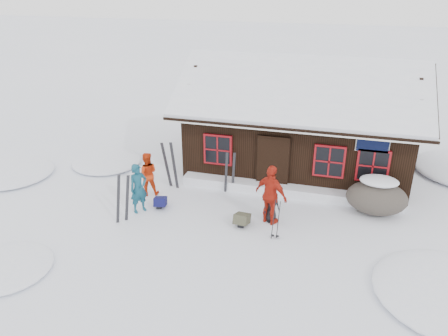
{
  "coord_description": "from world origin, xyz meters",
  "views": [
    {
      "loc": [
        3.04,
        -11.47,
        7.13
      ],
      "look_at": [
        -0.48,
        1.06,
        1.3
      ],
      "focal_mm": 35.0,
      "sensor_mm": 36.0,
      "label": 1
    }
  ],
  "objects_px": {
    "skier_teal": "(139,188)",
    "ski_poles": "(276,220)",
    "boulder": "(377,197)",
    "skier_crouched": "(271,206)",
    "backpack_olive": "(242,221)",
    "skier_orange_left": "(147,174)",
    "backpack_blue": "(161,203)",
    "ski_pair_left": "(123,199)",
    "skier_orange_right": "(271,195)"
  },
  "relations": [
    {
      "from": "boulder",
      "to": "skier_orange_right",
      "type": "bearing_deg",
      "value": -153.82
    },
    {
      "from": "skier_orange_right",
      "to": "boulder",
      "type": "height_order",
      "value": "skier_orange_right"
    },
    {
      "from": "skier_orange_right",
      "to": "skier_crouched",
      "type": "xyz_separation_m",
      "value": [
        0.01,
        0.12,
        -0.43
      ]
    },
    {
      "from": "ski_pair_left",
      "to": "backpack_blue",
      "type": "bearing_deg",
      "value": 26.63
    },
    {
      "from": "boulder",
      "to": "skier_orange_left",
      "type": "bearing_deg",
      "value": -174.0
    },
    {
      "from": "ski_pair_left",
      "to": "backpack_blue",
      "type": "height_order",
      "value": "ski_pair_left"
    },
    {
      "from": "skier_orange_left",
      "to": "backpack_blue",
      "type": "bearing_deg",
      "value": 111.83
    },
    {
      "from": "skier_teal",
      "to": "backpack_blue",
      "type": "bearing_deg",
      "value": -15.82
    },
    {
      "from": "boulder",
      "to": "skier_crouched",
      "type": "bearing_deg",
      "value": -155.5
    },
    {
      "from": "skier_teal",
      "to": "skier_orange_right",
      "type": "xyz_separation_m",
      "value": [
        4.21,
        0.43,
        0.14
      ]
    },
    {
      "from": "skier_teal",
      "to": "ski_pair_left",
      "type": "height_order",
      "value": "skier_teal"
    },
    {
      "from": "ski_poles",
      "to": "backpack_blue",
      "type": "bearing_deg",
      "value": 168.29
    },
    {
      "from": "skier_orange_left",
      "to": "skier_orange_right",
      "type": "xyz_separation_m",
      "value": [
        4.47,
        -0.76,
        0.19
      ]
    },
    {
      "from": "ski_pair_left",
      "to": "boulder",
      "type": "bearing_deg",
      "value": -10.99
    },
    {
      "from": "ski_poles",
      "to": "backpack_blue",
      "type": "distance_m",
      "value": 4.09
    },
    {
      "from": "boulder",
      "to": "ski_pair_left",
      "type": "relative_size",
      "value": 1.18
    },
    {
      "from": "skier_crouched",
      "to": "backpack_olive",
      "type": "distance_m",
      "value": 1.03
    },
    {
      "from": "skier_teal",
      "to": "backpack_olive",
      "type": "bearing_deg",
      "value": -53.38
    },
    {
      "from": "skier_orange_right",
      "to": "skier_crouched",
      "type": "relative_size",
      "value": 1.82
    },
    {
      "from": "skier_teal",
      "to": "backpack_olive",
      "type": "xyz_separation_m",
      "value": [
        3.41,
        0.04,
        -0.68
      ]
    },
    {
      "from": "backpack_olive",
      "to": "backpack_blue",
      "type": "bearing_deg",
      "value": 177.35
    },
    {
      "from": "boulder",
      "to": "ski_poles",
      "type": "distance_m",
      "value": 3.73
    },
    {
      "from": "skier_teal",
      "to": "boulder",
      "type": "xyz_separation_m",
      "value": [
        7.38,
        1.99,
        -0.26
      ]
    },
    {
      "from": "skier_crouched",
      "to": "boulder",
      "type": "relative_size",
      "value": 0.55
    },
    {
      "from": "skier_crouched",
      "to": "ski_pair_left",
      "type": "bearing_deg",
      "value": 162.56
    },
    {
      "from": "ski_pair_left",
      "to": "ski_poles",
      "type": "relative_size",
      "value": 1.25
    },
    {
      "from": "skier_orange_left",
      "to": "backpack_olive",
      "type": "bearing_deg",
      "value": 138.45
    },
    {
      "from": "skier_orange_left",
      "to": "ski_poles",
      "type": "xyz_separation_m",
      "value": [
        4.77,
        -1.59,
        -0.17
      ]
    },
    {
      "from": "skier_crouched",
      "to": "boulder",
      "type": "xyz_separation_m",
      "value": [
        3.16,
        1.44,
        0.04
      ]
    },
    {
      "from": "skier_teal",
      "to": "boulder",
      "type": "height_order",
      "value": "skier_teal"
    },
    {
      "from": "skier_orange_left",
      "to": "skier_teal",
      "type": "bearing_deg",
      "value": 77.97
    },
    {
      "from": "skier_orange_right",
      "to": "ski_pair_left",
      "type": "bearing_deg",
      "value": 40.96
    },
    {
      "from": "skier_teal",
      "to": "backpack_blue",
      "type": "relative_size",
      "value": 3.22
    },
    {
      "from": "skier_orange_left",
      "to": "backpack_olive",
      "type": "xyz_separation_m",
      "value": [
        3.66,
        -1.14,
        -0.63
      ]
    },
    {
      "from": "backpack_blue",
      "to": "skier_orange_right",
      "type": "bearing_deg",
      "value": -14.72
    },
    {
      "from": "skier_crouched",
      "to": "ski_poles",
      "type": "relative_size",
      "value": 0.81
    },
    {
      "from": "skier_teal",
      "to": "ski_poles",
      "type": "bearing_deg",
      "value": -59.23
    },
    {
      "from": "skier_crouched",
      "to": "backpack_blue",
      "type": "distance_m",
      "value": 3.71
    },
    {
      "from": "skier_orange_left",
      "to": "boulder",
      "type": "xyz_separation_m",
      "value": [
        7.64,
        0.8,
        -0.21
      ]
    },
    {
      "from": "skier_orange_right",
      "to": "skier_teal",
      "type": "bearing_deg",
      "value": 32.31
    },
    {
      "from": "ski_pair_left",
      "to": "backpack_blue",
      "type": "distance_m",
      "value": 1.48
    },
    {
      "from": "skier_orange_left",
      "to": "skier_crouched",
      "type": "height_order",
      "value": "skier_orange_left"
    },
    {
      "from": "skier_orange_left",
      "to": "boulder",
      "type": "distance_m",
      "value": 7.68
    },
    {
      "from": "skier_orange_right",
      "to": "ski_poles",
      "type": "xyz_separation_m",
      "value": [
        0.3,
        -0.83,
        -0.35
      ]
    },
    {
      "from": "ski_pair_left",
      "to": "skier_orange_left",
      "type": "bearing_deg",
      "value": 61.35
    },
    {
      "from": "skier_orange_right",
      "to": "backpack_olive",
      "type": "bearing_deg",
      "value": 51.96
    },
    {
      "from": "skier_orange_right",
      "to": "ski_poles",
      "type": "relative_size",
      "value": 1.48
    },
    {
      "from": "ski_pair_left",
      "to": "backpack_olive",
      "type": "distance_m",
      "value": 3.73
    },
    {
      "from": "skier_teal",
      "to": "boulder",
      "type": "distance_m",
      "value": 7.65
    },
    {
      "from": "skier_orange_left",
      "to": "skier_orange_right",
      "type": "height_order",
      "value": "skier_orange_right"
    }
  ]
}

